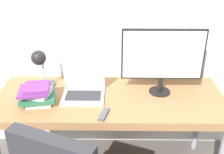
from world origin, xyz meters
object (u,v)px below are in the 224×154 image
monitor (163,57)px  desk_lamp (40,64)px  laptop (84,89)px  book_stack (37,94)px

monitor → desk_lamp: (-0.90, 0.00, -0.06)m
desk_lamp → laptop: bearing=-11.6°
laptop → book_stack: (-0.32, -0.11, 0.02)m
desk_lamp → book_stack: desk_lamp is taller
laptop → monitor: 0.63m
monitor → desk_lamp: size_ratio=1.74×
desk_lamp → monitor: bearing=-0.2°
desk_lamp → book_stack: size_ratio=1.27×
laptop → book_stack: 0.34m
desk_lamp → book_stack: 0.24m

